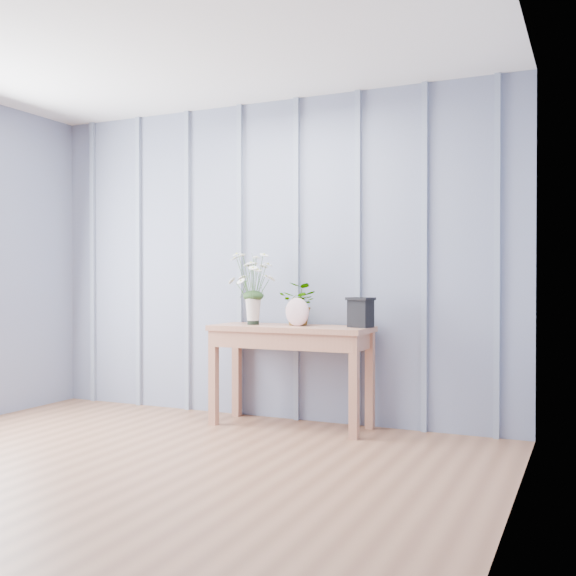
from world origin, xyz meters
The scene contains 7 objects.
ground centered at (0.00, 0.00, 0.00)m, with size 4.50×4.50×0.00m, color brown.
room_shell centered at (0.00, 0.92, 1.99)m, with size 4.00×4.50×2.50m.
sideboard centered at (0.31, 1.99, 0.64)m, with size 1.20×0.45×0.75m.
daisy_vase centered at (0.00, 1.99, 1.10)m, with size 0.40×0.30×0.56m.
spider_plant centered at (0.35, 2.07, 0.91)m, with size 0.29×0.25×0.32m, color #1B3717.
felt_disc_vessel centered at (0.37, 1.98, 0.85)m, with size 0.21×0.06×0.21m, color #8F4F68.
carved_box centered at (0.84, 2.03, 0.86)m, with size 0.21×0.18×0.21m.
Camera 1 is at (2.35, -2.55, 1.09)m, focal length 42.00 mm.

